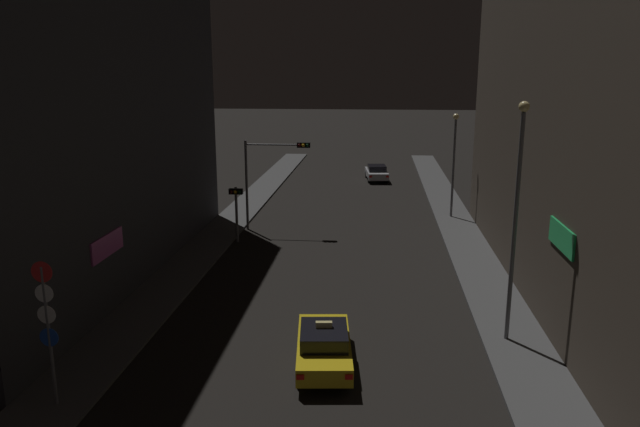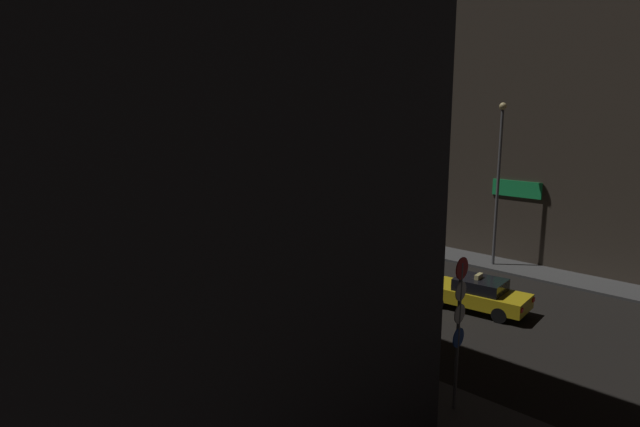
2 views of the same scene
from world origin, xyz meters
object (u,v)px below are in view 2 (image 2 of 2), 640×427
(taxi, at_px, (477,294))
(street_lamp_far_block, at_px, (265,163))
(far_car, at_px, (121,196))
(traffic_light_overhead, at_px, (157,188))
(traffic_light_left_kerb, at_px, (162,228))
(street_lamp_near_block, at_px, (499,173))
(sign_pole_left, at_px, (459,320))

(taxi, bearing_deg, street_lamp_far_block, 72.69)
(far_car, relative_size, traffic_light_overhead, 0.81)
(far_car, bearing_deg, traffic_light_left_kerb, -110.81)
(street_lamp_near_block, bearing_deg, street_lamp_far_block, 89.46)
(taxi, relative_size, traffic_light_overhead, 0.81)
(far_car, distance_m, street_lamp_near_block, 34.27)
(taxi, distance_m, traffic_light_overhead, 18.62)
(traffic_light_overhead, distance_m, street_lamp_far_block, 12.56)
(taxi, bearing_deg, far_car, 87.36)
(traffic_light_overhead, distance_m, street_lamp_near_block, 19.12)
(far_car, relative_size, street_lamp_far_block, 0.66)
(traffic_light_overhead, bearing_deg, far_car, 70.22)
(taxi, bearing_deg, traffic_light_overhead, 105.75)
(far_car, distance_m, traffic_light_overhead, 19.90)
(traffic_light_left_kerb, xyz_separation_m, street_lamp_far_block, (13.29, 7.20, 1.99))
(traffic_light_left_kerb, height_order, street_lamp_near_block, street_lamp_near_block)
(taxi, height_order, sign_pole_left, sign_pole_left)
(street_lamp_near_block, xyz_separation_m, street_lamp_far_block, (0.18, 19.42, -0.83))
(sign_pole_left, height_order, street_lamp_far_block, street_lamp_far_block)
(traffic_light_left_kerb, bearing_deg, street_lamp_far_block, 28.47)
(traffic_light_overhead, relative_size, traffic_light_left_kerb, 1.73)
(far_car, bearing_deg, street_lamp_far_block, -70.01)
(traffic_light_overhead, height_order, street_lamp_far_block, street_lamp_far_block)
(traffic_light_left_kerb, xyz_separation_m, sign_pole_left, (-1.32, -18.15, 0.42))
(street_lamp_far_block, bearing_deg, sign_pole_left, -119.95)
(traffic_light_overhead, bearing_deg, sign_pole_left, -97.59)
(traffic_light_left_kerb, bearing_deg, taxi, -66.28)
(traffic_light_overhead, relative_size, street_lamp_far_block, 0.81)
(traffic_light_overhead, height_order, traffic_light_left_kerb, traffic_light_overhead)
(traffic_light_overhead, relative_size, sign_pole_left, 1.27)
(far_car, relative_size, sign_pole_left, 1.03)
(traffic_light_left_kerb, xyz_separation_m, street_lamp_near_block, (13.10, -12.22, 2.82))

